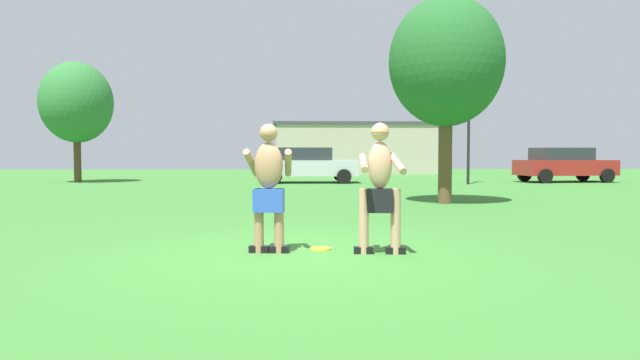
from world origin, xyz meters
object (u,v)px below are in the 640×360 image
object	(u,v)px
tree_right_field	(76,103)
player_near	(269,184)
player_in_black	(380,182)
tree_behind_players	(446,63)
frisbee	(320,249)
car_silver_mid_lot	(308,164)
lamp_post	(469,102)
car_red_near_post	(564,164)

from	to	relation	value
tree_right_field	player_near	bearing A→B (deg)	-63.58
player_in_black	tree_behind_players	size ratio (longest dim) A/B	0.32
frisbee	car_silver_mid_lot	xyz separation A→B (m)	(0.32, 17.95, 0.81)
frisbee	lamp_post	xyz separation A→B (m)	(7.14, 16.32, 3.48)
tree_behind_players	frisbee	bearing A→B (deg)	-117.10
lamp_post	tree_behind_players	world-z (taller)	lamp_post
player_in_black	car_silver_mid_lot	bearing A→B (deg)	91.38
car_red_near_post	tree_behind_players	distance (m)	14.10
car_red_near_post	tree_behind_players	bearing A→B (deg)	-127.97
car_red_near_post	tree_right_field	size ratio (longest dim) A/B	0.82
lamp_post	car_silver_mid_lot	bearing A→B (deg)	166.52
player_in_black	tree_behind_players	xyz separation A→B (m)	(2.89, 7.49, 2.74)
player_near	tree_right_field	xyz separation A→B (m)	(-9.44, 19.01, 2.71)
lamp_post	tree_behind_players	xyz separation A→B (m)	(-3.48, -9.18, 0.21)
car_red_near_post	tree_behind_players	size ratio (longest dim) A/B	0.82
frisbee	tree_right_field	xyz separation A→B (m)	(-10.14, 18.82, 3.61)
car_red_near_post	frisbee	bearing A→B (deg)	-123.98
player_near	player_in_black	xyz separation A→B (m)	(1.46, -0.16, 0.04)
player_near	frisbee	world-z (taller)	player_near
car_silver_mid_lot	lamp_post	distance (m)	7.50
frisbee	lamp_post	world-z (taller)	lamp_post
player_near	car_silver_mid_lot	distance (m)	18.17
lamp_post	player_in_black	bearing A→B (deg)	-110.92
player_near	car_red_near_post	world-z (taller)	player_near
car_red_near_post	lamp_post	size ratio (longest dim) A/B	0.79
frisbee	car_silver_mid_lot	distance (m)	17.97
lamp_post	tree_right_field	xyz separation A→B (m)	(-17.27, 2.50, 0.13)
player_near	lamp_post	bearing A→B (deg)	64.62
car_silver_mid_lot	tree_behind_players	distance (m)	11.67
car_silver_mid_lot	player_near	bearing A→B (deg)	-93.21
player_in_black	tree_right_field	world-z (taller)	tree_right_field
car_red_near_post	car_silver_mid_lot	bearing A→B (deg)	-179.68
car_silver_mid_lot	tree_right_field	distance (m)	10.86
car_red_near_post	car_silver_mid_lot	xyz separation A→B (m)	(-11.82, -0.07, 0.00)
player_in_black	tree_behind_players	distance (m)	8.48
player_near	frisbee	distance (m)	1.15
player_in_black	tree_right_field	xyz separation A→B (m)	(-10.90, 19.17, 2.67)
player_near	frisbee	size ratio (longest dim) A/B	5.88
player_in_black	car_silver_mid_lot	size ratio (longest dim) A/B	0.40
player_in_black	lamp_post	size ratio (longest dim) A/B	0.30
tree_right_field	car_red_near_post	bearing A→B (deg)	-2.07
player_in_black	car_red_near_post	distance (m)	21.61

